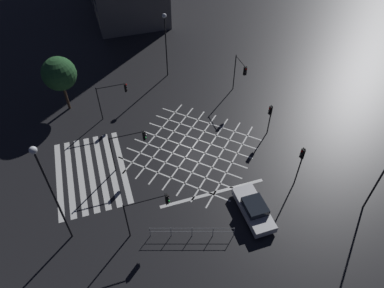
# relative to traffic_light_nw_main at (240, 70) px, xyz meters

# --- Properties ---
(ground_plane) EXTENTS (200.00, 200.00, 0.00)m
(ground_plane) POSITION_rel_traffic_light_nw_main_xyz_m (6.40, -7.48, -3.22)
(ground_plane) COLOR black
(road_markings) EXTENTS (13.64, 19.12, 0.01)m
(road_markings) POSITION_rel_traffic_light_nw_main_xyz_m (6.67, -12.76, -3.22)
(road_markings) COLOR silver
(road_markings) RESTS_ON ground_plane
(traffic_light_nw_main) EXTENTS (2.68, 0.36, 4.37)m
(traffic_light_nw_main) POSITION_rel_traffic_light_nw_main_xyz_m (0.00, 0.00, 0.00)
(traffic_light_nw_main) COLOR black
(traffic_light_nw_main) RESTS_ON ground_plane
(traffic_light_se_cross) EXTENTS (0.36, 3.25, 3.83)m
(traffic_light_se_cross) POSITION_rel_traffic_light_nw_main_xyz_m (13.72, -13.03, -0.37)
(traffic_light_se_cross) COLOR black
(traffic_light_se_cross) RESTS_ON ground_plane
(traffic_light_sw_cross) EXTENTS (0.36, 3.03, 3.89)m
(traffic_light_sw_cross) POSITION_rel_traffic_light_nw_main_xyz_m (-0.60, -13.27, -0.33)
(traffic_light_sw_cross) COLOR black
(traffic_light_sw_cross) RESTS_ON ground_plane
(traffic_light_ne_cross) EXTENTS (0.36, 0.39, 4.18)m
(traffic_light_ne_cross) POSITION_rel_traffic_light_nw_main_xyz_m (13.15, -0.65, -0.23)
(traffic_light_ne_cross) COLOR black
(traffic_light_ne_cross) RESTS_ON ground_plane
(traffic_light_median_south) EXTENTS (0.36, 3.10, 3.91)m
(traffic_light_median_south) POSITION_rel_traffic_light_nw_main_xyz_m (6.85, -13.09, -0.32)
(traffic_light_median_south) COLOR black
(traffic_light_median_south) RESTS_ON ground_plane
(traffic_light_median_north) EXTENTS (0.36, 0.39, 3.36)m
(traffic_light_median_north) POSITION_rel_traffic_light_nw_main_xyz_m (6.66, 0.13, -0.81)
(traffic_light_median_north) COLOR black
(traffic_light_median_north) RESTS_ON ground_plane
(street_lamp_east) EXTENTS (0.49, 0.49, 7.55)m
(street_lamp_east) POSITION_rel_traffic_light_nw_main_xyz_m (-6.47, -6.31, 2.08)
(street_lamp_east) COLOR black
(street_lamp_east) RESTS_ON ground_plane
(street_lamp_west) EXTENTS (0.47, 0.47, 9.30)m
(street_lamp_west) POSITION_rel_traffic_light_nw_main_xyz_m (12.42, -18.86, 2.93)
(street_lamp_west) COLOR black
(street_lamp_west) RESTS_ON ground_plane
(street_tree_near) EXTENTS (3.38, 3.38, 5.96)m
(street_tree_near) POSITION_rel_traffic_light_nw_main_xyz_m (-3.52, -17.97, 1.04)
(street_tree_near) COLOR #473323
(street_tree_near) RESTS_ON ground_plane
(waiting_car) EXTENTS (4.49, 1.78, 1.34)m
(waiting_car) POSITION_rel_traffic_light_nw_main_xyz_m (14.81, -5.21, -2.59)
(waiting_car) COLOR silver
(waiting_car) RESTS_ON ground_plane
(pedestrian_railing) EXTENTS (1.99, 5.91, 1.05)m
(pedestrian_railing) POSITION_rel_traffic_light_nw_main_xyz_m (15.19, -10.38, -2.55)
(pedestrian_railing) COLOR gray
(pedestrian_railing) RESTS_ON ground_plane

